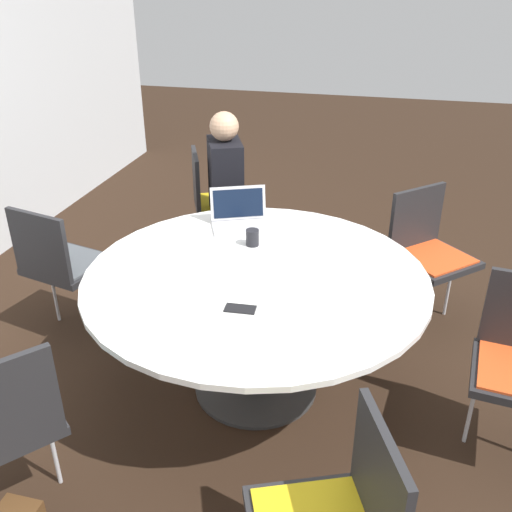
{
  "coord_description": "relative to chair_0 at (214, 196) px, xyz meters",
  "views": [
    {
      "loc": [
        -2.43,
        -0.6,
        2.12
      ],
      "look_at": [
        0.0,
        0.0,
        0.83
      ],
      "focal_mm": 40.0,
      "sensor_mm": 36.0,
      "label": 1
    }
  ],
  "objects": [
    {
      "name": "ground_plane",
      "position": [
        -1.44,
        -0.69,
        -0.53
      ],
      "size": [
        16.0,
        16.0,
        0.0
      ],
      "primitive_type": "plane",
      "color": "black"
    },
    {
      "name": "conference_table",
      "position": [
        -1.44,
        -0.69,
        0.07
      ],
      "size": [
        1.73,
        1.73,
        0.73
      ],
      "color": "#333333",
      "rests_on": "ground_plane"
    },
    {
      "name": "chair_0",
      "position": [
        0.0,
        0.0,
        0.0
      ],
      "size": [
        0.57,
        0.56,
        0.88
      ],
      "rotation": [
        0.0,
        0.0,
        3.55
      ],
      "color": "#262628",
      "rests_on": "ground_plane"
    },
    {
      "name": "chair_1",
      "position": [
        -1.21,
        0.59,
        0.0
      ],
      "size": [
        0.51,
        0.52,
        0.88
      ],
      "rotation": [
        0.0,
        0.0,
        4.48
      ],
      "color": "#262628",
      "rests_on": "ground_plane"
    },
    {
      "name": "chair_2",
      "position": [
        -2.47,
        0.09,
        0.0
      ],
      "size": [
        0.61,
        0.6,
        0.88
      ],
      "rotation": [
        0.0,
        0.0,
        5.59
      ],
      "color": "#262628",
      "rests_on": "ground_plane"
    },
    {
      "name": "chair_5",
      "position": [
        -0.49,
        -1.57,
        0.0
      ],
      "size": [
        0.61,
        0.61,
        0.88
      ],
      "rotation": [
        0.0,
        0.0,
        8.62
      ],
      "color": "#262628",
      "rests_on": "ground_plane"
    },
    {
      "name": "person_0",
      "position": [
        -0.19,
        -0.17,
        0.19
      ],
      "size": [
        0.42,
        0.35,
        1.23
      ],
      "rotation": [
        0.0,
        0.0,
        3.55
      ],
      "color": "black",
      "rests_on": "ground_plane"
    },
    {
      "name": "laptop",
      "position": [
        -0.88,
        -0.45,
        0.25
      ],
      "size": [
        0.35,
        0.4,
        0.21
      ],
      "rotation": [
        0.0,
        0.0,
        -1.17
      ],
      "color": "silver",
      "rests_on": "conference_table"
    },
    {
      "name": "coffee_cup",
      "position": [
        -1.13,
        -0.59,
        0.24
      ],
      "size": [
        0.07,
        0.07,
        0.09
      ],
      "color": "black",
      "rests_on": "conference_table"
    },
    {
      "name": "cell_phone",
      "position": [
        -1.78,
        -0.7,
        0.2
      ],
      "size": [
        0.08,
        0.14,
        0.01
      ],
      "color": "black",
      "rests_on": "conference_table"
    }
  ]
}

